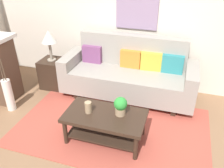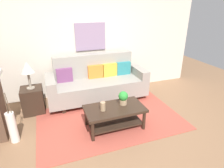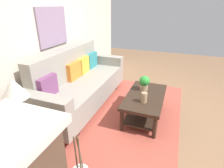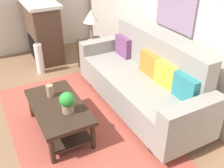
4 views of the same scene
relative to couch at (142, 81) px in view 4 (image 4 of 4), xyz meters
name	(u,v)px [view 4 (image 4 of 4)]	position (x,y,z in m)	size (l,w,h in m)	color
ground_plane	(45,137)	(-0.01, -1.47, -0.43)	(9.77, 9.77, 0.00)	#8C6647
wall_back	(179,12)	(-0.01, 0.54, 0.92)	(5.77, 0.10, 2.70)	beige
area_rug	(81,125)	(-0.01, -0.97, -0.43)	(2.86, 1.76, 0.01)	#B24C3D
couch	(142,81)	(0.00, 0.00, 0.00)	(2.33, 0.84, 1.08)	gray
throw_pillow_plum	(124,46)	(-0.73, 0.12, 0.25)	(0.36, 0.12, 0.32)	#7A4270
throw_pillow_orange	(150,64)	(0.00, 0.12, 0.25)	(0.36, 0.12, 0.32)	orange
throw_pillow_mustard	(167,75)	(0.37, 0.12, 0.25)	(0.36, 0.12, 0.32)	gold
throw_pillow_teal	(186,88)	(0.73, 0.12, 0.25)	(0.36, 0.12, 0.32)	teal
coffee_table	(59,112)	(-0.02, -1.25, -0.12)	(1.10, 0.60, 0.43)	#332319
tabletop_vase	(50,91)	(-0.25, -1.27, 0.08)	(0.09, 0.09, 0.16)	tan
potted_plant_tabletop	(67,102)	(0.18, -1.18, 0.14)	(0.18, 0.18, 0.26)	tan
side_table	(93,55)	(-1.46, -0.11, -0.15)	(0.44, 0.44, 0.56)	#332319
table_lamp	(91,17)	(-1.46, -0.11, 0.56)	(0.28, 0.28, 0.57)	gray
fireplace	(43,31)	(-2.34, -0.77, 0.16)	(1.02, 0.58, 1.16)	brown
floor_vase	(39,59)	(-1.77, -1.04, -0.15)	(0.14, 0.14, 0.56)	white
floor_vase_branch_a	(36,35)	(-1.75, -1.04, 0.31)	(0.01, 0.01, 0.36)	brown
floor_vase_branch_b	(36,34)	(-1.78, -1.02, 0.31)	(0.01, 0.01, 0.36)	brown
floor_vase_branch_c	(34,35)	(-1.78, -1.05, 0.31)	(0.01, 0.01, 0.36)	brown
framed_painting	(176,5)	(0.00, 0.47, 1.02)	(0.74, 0.03, 0.65)	gray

